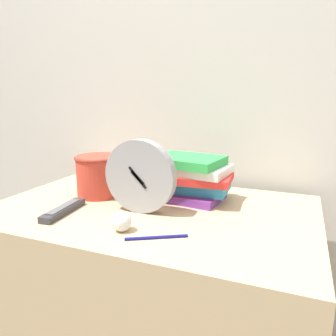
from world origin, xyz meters
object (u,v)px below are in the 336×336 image
object	(u,v)px
book_stack	(193,178)
crumpled_paper_ball	(122,221)
basket	(98,174)
pen	(156,237)
desk_clock	(140,176)
tv_remote	(63,210)

from	to	relation	value
book_stack	crumpled_paper_ball	world-z (taller)	book_stack
book_stack	basket	distance (m)	0.34
crumpled_paper_ball	pen	world-z (taller)	crumpled_paper_ball
desk_clock	tv_remote	world-z (taller)	desk_clock
book_stack	tv_remote	bearing A→B (deg)	-139.42
basket	crumpled_paper_ball	xyz separation A→B (m)	(0.23, -0.24, -0.05)
desk_clock	tv_remote	xyz separation A→B (m)	(-0.21, -0.10, -0.10)
crumpled_paper_ball	pen	bearing A→B (deg)	-5.39
tv_remote	crumpled_paper_ball	size ratio (longest dim) A/B	3.56
basket	tv_remote	xyz separation A→B (m)	(0.00, -0.19, -0.07)
book_stack	basket	world-z (taller)	book_stack
pen	tv_remote	bearing A→B (deg)	170.23
book_stack	pen	distance (m)	0.34
basket	tv_remote	distance (m)	0.21
book_stack	pen	world-z (taller)	book_stack
book_stack	basket	xyz separation A→B (m)	(-0.33, -0.08, 0.00)
basket	desk_clock	bearing A→B (deg)	-23.56
basket	pen	xyz separation A→B (m)	(0.34, -0.25, -0.07)
book_stack	basket	size ratio (longest dim) A/B	1.73
book_stack	tv_remote	distance (m)	0.43
book_stack	crumpled_paper_ball	bearing A→B (deg)	-105.89
book_stack	tv_remote	xyz separation A→B (m)	(-0.32, -0.28, -0.07)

